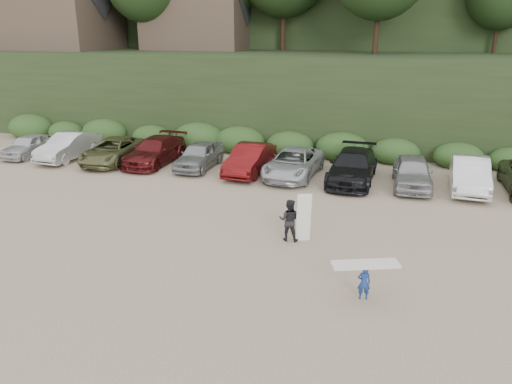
% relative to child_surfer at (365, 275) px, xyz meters
% --- Properties ---
extents(ground, '(120.00, 120.00, 0.00)m').
position_rel_child_surfer_xyz_m(ground, '(-3.77, 2.23, -0.82)').
color(ground, tan).
rests_on(ground, ground).
extents(parked_cars, '(39.53, 5.92, 1.65)m').
position_rel_child_surfer_xyz_m(parked_cars, '(-3.36, 12.22, -0.06)').
color(parked_cars, silver).
rests_on(parked_cars, ground).
extents(child_surfer, '(2.09, 1.24, 1.21)m').
position_rel_child_surfer_xyz_m(child_surfer, '(0.00, 0.00, 0.00)').
color(child_surfer, navy).
rests_on(child_surfer, ground).
extents(adult_surfer, '(1.28, 0.65, 1.97)m').
position_rel_child_surfer_xyz_m(adult_surfer, '(-3.08, 3.67, 0.02)').
color(adult_surfer, black).
rests_on(adult_surfer, ground).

